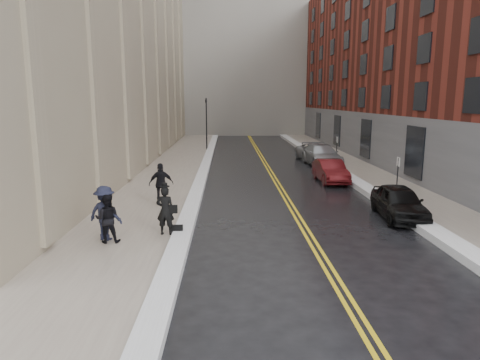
{
  "coord_description": "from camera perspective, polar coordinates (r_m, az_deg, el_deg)",
  "views": [
    {
      "loc": [
        -0.52,
        -12.63,
        5.0
      ],
      "look_at": [
        0.01,
        5.5,
        1.6
      ],
      "focal_mm": 32.0,
      "sensor_mm": 36.0,
      "label": 1
    }
  ],
  "objects": [
    {
      "name": "traffic_signal",
      "position": [
        42.72,
        -4.5,
        8.02
      ],
      "size": [
        0.18,
        0.15,
        5.2
      ],
      "color": "black",
      "rests_on": "ground"
    },
    {
      "name": "lane_stripe_b",
      "position": [
        29.23,
        4.53,
        0.74
      ],
      "size": [
        0.12,
        64.0,
        0.01
      ],
      "primitive_type": "cube",
      "color": "gold",
      "rests_on": "ground"
    },
    {
      "name": "car_maroon",
      "position": [
        26.97,
        11.97,
        1.19
      ],
      "size": [
        1.54,
        4.22,
        1.38
      ],
      "primitive_type": "imported",
      "rotation": [
        0.0,
        0.0,
        0.02
      ],
      "color": "#4E0E10",
      "rests_on": "ground"
    },
    {
      "name": "car_black",
      "position": [
        19.53,
        20.43,
        -2.77
      ],
      "size": [
        2.0,
        4.27,
        1.41
      ],
      "primitive_type": "imported",
      "rotation": [
        0.0,
        0.0,
        -0.08
      ],
      "color": "black",
      "rests_on": "ground"
    },
    {
      "name": "car_silver_near",
      "position": [
        33.92,
        10.83,
        3.32
      ],
      "size": [
        2.59,
        5.65,
        1.6
      ],
      "primitive_type": "imported",
      "rotation": [
        0.0,
        0.0,
        0.06
      ],
      "color": "#9DA0A5",
      "rests_on": "ground"
    },
    {
      "name": "car_silver_far",
      "position": [
        35.98,
        10.1,
        3.63
      ],
      "size": [
        2.99,
        5.44,
        1.44
      ],
      "primitive_type": "imported",
      "rotation": [
        0.0,
        0.0,
        0.12
      ],
      "color": "#9FA1A7",
      "rests_on": "ground"
    },
    {
      "name": "snow_ridge_left",
      "position": [
        29.09,
        -4.95,
        0.94
      ],
      "size": [
        0.7,
        60.8,
        0.26
      ],
      "primitive_type": "cube",
      "color": "white",
      "rests_on": "ground"
    },
    {
      "name": "snow_ridge_right",
      "position": [
        30.03,
        13.16,
        1.04
      ],
      "size": [
        0.85,
        60.8,
        0.3
      ],
      "primitive_type": "cube",
      "color": "white",
      "rests_on": "ground"
    },
    {
      "name": "parking_sign_far",
      "position": [
        33.9,
        12.76,
        4.19
      ],
      "size": [
        0.06,
        0.35,
        2.23
      ],
      "color": "black",
      "rests_on": "ground"
    },
    {
      "name": "building_right",
      "position": [
        40.13,
        26.02,
        15.3
      ],
      "size": [
        14.0,
        50.0,
        18.0
      ],
      "primitive_type": "cube",
      "color": "maroon",
      "rests_on": "ground"
    },
    {
      "name": "pedestrian_b",
      "position": [
        15.7,
        -17.54,
        -4.22
      ],
      "size": [
        1.41,
        1.09,
        1.93
      ],
      "primitive_type": "imported",
      "rotation": [
        0.0,
        0.0,
        2.81
      ],
      "color": "black",
      "rests_on": "sidewalk_left"
    },
    {
      "name": "tower_far_right",
      "position": [
        81.75,
        9.31,
        22.49
      ],
      "size": [
        22.0,
        18.0,
        44.0
      ],
      "primitive_type": "cube",
      "color": "slate",
      "rests_on": "ground"
    },
    {
      "name": "pedestrian_main",
      "position": [
        15.79,
        -9.93,
        -4.05
      ],
      "size": [
        0.7,
        0.5,
        1.79
      ],
      "primitive_type": "imported",
      "rotation": [
        0.0,
        0.0,
        3.03
      ],
      "color": "black",
      "rests_on": "sidewalk_left"
    },
    {
      "name": "parking_sign_near",
      "position": [
        22.58,
        20.26,
        0.67
      ],
      "size": [
        0.06,
        0.35,
        2.23
      ],
      "color": "black",
      "rests_on": "ground"
    },
    {
      "name": "sidewalk_left",
      "position": [
        29.32,
        -9.44,
        0.8
      ],
      "size": [
        4.0,
        64.0,
        0.15
      ],
      "primitive_type": "cube",
      "color": "gray",
      "rests_on": "ground"
    },
    {
      "name": "sidewalk_right",
      "position": [
        30.57,
        16.51,
        0.91
      ],
      "size": [
        3.0,
        64.0,
        0.15
      ],
      "primitive_type": "cube",
      "color": "gray",
      "rests_on": "ground"
    },
    {
      "name": "ground",
      "position": [
        13.59,
        0.67,
        -10.97
      ],
      "size": [
        160.0,
        160.0,
        0.0
      ],
      "primitive_type": "plane",
      "color": "black",
      "rests_on": "ground"
    },
    {
      "name": "pedestrian_c",
      "position": [
        20.44,
        -10.46,
        -0.49
      ],
      "size": [
        1.21,
        0.7,
        1.95
      ],
      "primitive_type": "imported",
      "rotation": [
        0.0,
        0.0,
        3.35
      ],
      "color": "black",
      "rests_on": "sidewalk_left"
    },
    {
      "name": "lane_stripe_a",
      "position": [
        29.21,
        4.06,
        0.74
      ],
      "size": [
        0.12,
        64.0,
        0.01
      ],
      "primitive_type": "cube",
      "color": "gold",
      "rests_on": "ground"
    },
    {
      "name": "pedestrian_a",
      "position": [
        15.42,
        -17.28,
        -4.93
      ],
      "size": [
        0.87,
        0.7,
        1.69
      ],
      "primitive_type": "imported",
      "rotation": [
        0.0,
        0.0,
        3.22
      ],
      "color": "black",
      "rests_on": "sidewalk_left"
    }
  ]
}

